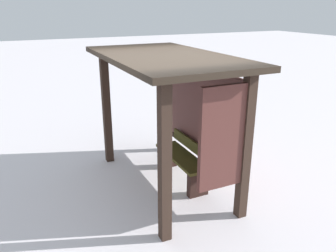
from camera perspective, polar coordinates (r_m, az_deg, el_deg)
The scene contains 3 objects.
ground_plane at distance 6.22m, azimuth -0.52°, elevation -9.71°, with size 60.00×60.00×0.00m, color white.
bus_shelter at distance 5.58m, azimuth 1.79°, elevation 5.96°, with size 3.29×1.79×2.33m.
bench_left_inside at distance 6.19m, azimuth 2.54°, elevation -5.97°, with size 1.40×0.42×0.77m.
Camera 1 is at (4.93, -2.26, 3.06)m, focal length 35.96 mm.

